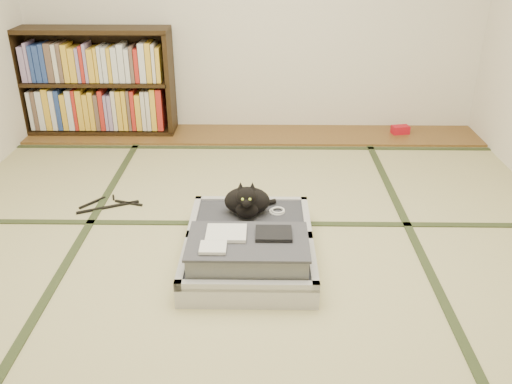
{
  "coord_description": "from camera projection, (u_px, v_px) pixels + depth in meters",
  "views": [
    {
      "loc": [
        0.09,
        -2.57,
        1.69
      ],
      "look_at": [
        0.05,
        0.35,
        0.25
      ],
      "focal_mm": 38.0,
      "sensor_mm": 36.0,
      "label": 1
    }
  ],
  "objects": [
    {
      "name": "red_item",
      "position": [
        400.0,
        130.0,
        4.84
      ],
      "size": [
        0.16,
        0.12,
        0.07
      ],
      "primitive_type": "cube",
      "rotation": [
        0.0,
        0.0,
        0.18
      ],
      "color": "#B70E1D",
      "rests_on": "wood_strip"
    },
    {
      "name": "hanger",
      "position": [
        109.0,
        205.0,
        3.63
      ],
      "size": [
        0.42,
        0.28,
        0.01
      ],
      "color": "black",
      "rests_on": "floor"
    },
    {
      "name": "cat",
      "position": [
        247.0,
        201.0,
        3.2
      ],
      "size": [
        0.31,
        0.32,
        0.25
      ],
      "color": "black",
      "rests_on": "suitcase"
    },
    {
      "name": "tatami_borders",
      "position": [
        249.0,
        216.0,
        3.5
      ],
      "size": [
        4.0,
        4.5,
        0.01
      ],
      "color": "#2D381E",
      "rests_on": "ground"
    },
    {
      "name": "cable_coil",
      "position": [
        277.0,
        211.0,
        3.26
      ],
      "size": [
        0.1,
        0.1,
        0.02
      ],
      "color": "white",
      "rests_on": "suitcase"
    },
    {
      "name": "bookcase",
      "position": [
        97.0,
        84.0,
        4.73
      ],
      "size": [
        1.33,
        0.3,
        0.92
      ],
      "color": "black",
      "rests_on": "wood_strip"
    },
    {
      "name": "suitcase",
      "position": [
        249.0,
        247.0,
        2.99
      ],
      "size": [
        0.7,
        0.94,
        0.28
      ],
      "color": "#AEAEB3",
      "rests_on": "floor"
    },
    {
      "name": "floor",
      "position": [
        246.0,
        259.0,
        3.06
      ],
      "size": [
        4.5,
        4.5,
        0.0
      ],
      "primitive_type": "plane",
      "color": "tan",
      "rests_on": "ground"
    },
    {
      "name": "wood_strip",
      "position": [
        253.0,
        135.0,
        4.85
      ],
      "size": [
        4.0,
        0.5,
        0.02
      ],
      "primitive_type": "cube",
      "color": "brown",
      "rests_on": "ground"
    }
  ]
}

